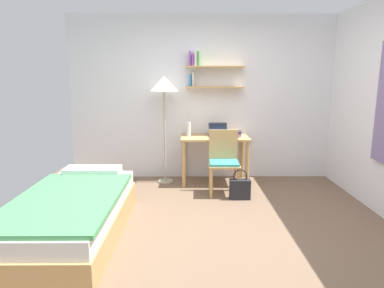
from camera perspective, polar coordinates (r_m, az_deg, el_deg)
ground_plane at (r=3.75m, az=4.05°, el=-14.38°), size 5.28×5.28×0.00m
wall_back at (r=5.41m, az=2.59°, el=7.89°), size 4.40×0.27×2.60m
bed at (r=3.69m, az=-19.78°, el=-11.42°), size 0.98×1.99×0.54m
desk at (r=5.19m, az=3.91°, el=-0.18°), size 1.05×0.59×0.73m
desk_chair at (r=4.72m, az=5.45°, el=-2.63°), size 0.44×0.41×0.90m
standing_lamp at (r=5.10m, az=-4.83°, el=9.44°), size 0.43×0.43×1.65m
laptop at (r=5.19m, az=4.49°, el=1.89°), size 0.30×0.23×0.21m
water_bottle at (r=5.21m, az=-0.56°, el=2.64°), size 0.07×0.07×0.23m
book_stack at (r=5.14m, az=7.66°, el=1.69°), size 0.18×0.24×0.10m
handbag at (r=4.61m, az=8.22°, el=-7.57°), size 0.28×0.13×0.42m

